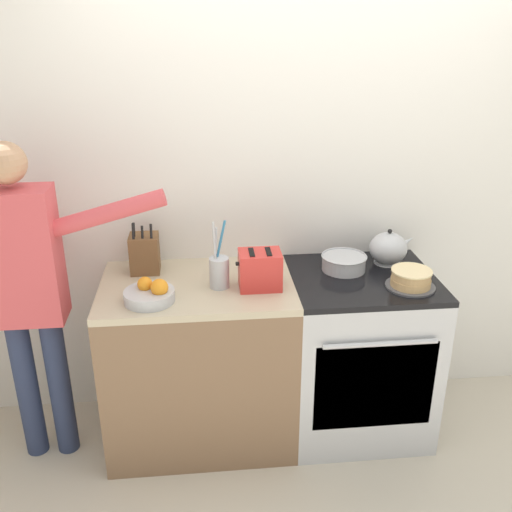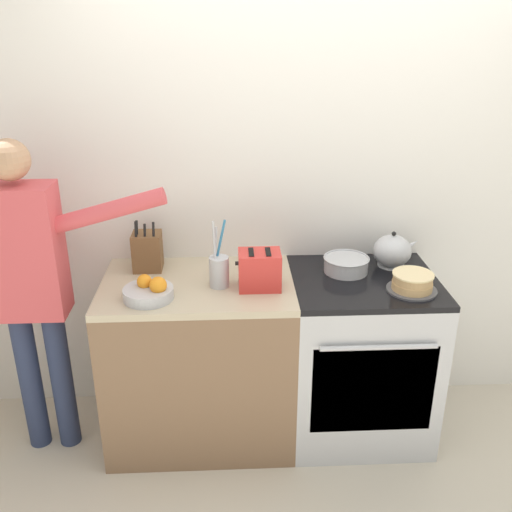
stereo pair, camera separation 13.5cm
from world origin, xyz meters
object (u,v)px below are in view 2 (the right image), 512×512
Objects in this scene: stove_range at (359,355)px; mixing_bowl at (346,264)px; knife_block at (147,251)px; layer_cake at (412,283)px; fruit_bowl at (149,291)px; person_baker at (31,277)px; tea_kettle at (393,251)px; toaster at (260,270)px; utensil_crock at (219,270)px.

mixing_bowl is (-0.08, 0.09, 0.49)m from stove_range.
layer_cake is at bearing -14.01° from knife_block.
knife_block is (-1.03, 0.09, 0.06)m from mixing_bowl.
fruit_bowl is 0.58m from person_baker.
tea_kettle reaches higher than fruit_bowl.
knife_block is 0.62m from toaster.
person_baker is (-1.81, -0.22, -0.01)m from tea_kettle.
stove_range is 3.28× the size of knife_block.
person_baker is at bearing 179.63° from toaster.
stove_range is 1.25m from knife_block.
stove_range is 0.55m from layer_cake.
tea_kettle is 0.27m from mixing_bowl.
mixing_bowl reaches higher than stove_range.
knife_block is at bearing 170.75° from stove_range.
tea_kettle is 1.28m from knife_block.
knife_block reaches higher than tea_kettle.
toaster is (0.57, -0.25, -0.01)m from knife_block.
utensil_crock reaches higher than knife_block.
knife_block reaches higher than mixing_bowl.
mixing_bowl is at bearing -165.63° from tea_kettle.
tea_kettle reaches higher than toaster.
utensil_crock is (-0.65, -0.14, 0.04)m from mixing_bowl.
tea_kettle is 1.03× the size of fruit_bowl.
tea_kettle is at bearing 14.63° from fruit_bowl.
knife_block is at bearing 148.97° from utensil_crock.
toaster is 0.13× the size of person_baker.
mixing_bowl is at bearing 131.21° from stove_range.
fruit_bowl is (-1.24, -0.32, -0.05)m from tea_kettle.
person_baker is at bearing 177.38° from layer_cake.
person_baker reaches higher than toaster.
stove_range is 3.83× the size of fruit_bowl.
stove_range is 1.72m from person_baker.
utensil_crock reaches higher than tea_kettle.
toaster is at bearing -23.55° from knife_block.
stove_range is 0.91m from utensil_crock.
tea_kettle is (0.18, 0.16, 0.54)m from stove_range.
mixing_bowl is at bearing -4.88° from knife_block.
toaster reaches higher than stove_range.
tea_kettle is 1.03× the size of mixing_bowl.
fruit_bowl is 0.14× the size of person_baker.
utensil_crock is at bearing 20.30° from fruit_bowl.
mixing_bowl is 1.56m from person_baker.
person_baker reaches higher than tea_kettle.
person_baker reaches higher than utensil_crock.
layer_cake is 1.02× the size of mixing_bowl.
utensil_crock reaches higher than mixing_bowl.
mixing_bowl is at bearing 139.19° from layer_cake.
utensil_crock is (-0.93, 0.10, 0.04)m from layer_cake.
mixing_bowl is at bearing 0.53° from person_baker.
fruit_bowl is at bearing -179.10° from layer_cake.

